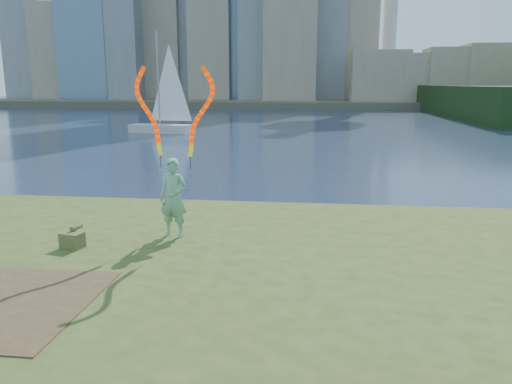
# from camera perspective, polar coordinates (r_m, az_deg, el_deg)

# --- Properties ---
(ground) EXTENTS (320.00, 320.00, 0.00)m
(ground) POSITION_cam_1_polar(r_m,az_deg,el_deg) (11.46, -8.93, -9.92)
(ground) COLOR #1A2843
(ground) RESTS_ON ground
(grassy_knoll) EXTENTS (20.00, 18.00, 0.80)m
(grassy_knoll) POSITION_cam_1_polar(r_m,az_deg,el_deg) (9.33, -12.87, -13.20)
(grassy_knoll) COLOR #384819
(grassy_knoll) RESTS_ON ground
(far_shore) EXTENTS (320.00, 40.00, 1.20)m
(far_shore) POSITION_cam_1_polar(r_m,az_deg,el_deg) (105.30, 5.24, 10.23)
(far_shore) COLOR #4C4738
(far_shore) RESTS_ON ground
(woman_with_ribbons) EXTENTS (2.12, 0.56, 4.20)m
(woman_with_ribbons) POSITION_cam_1_polar(r_m,az_deg,el_deg) (11.59, -9.43, 1.62)
(woman_with_ribbons) COLOR #167A40
(woman_with_ribbons) RESTS_ON grassy_knoll
(canvas_bag) EXTENTS (0.53, 0.60, 0.45)m
(canvas_bag) POSITION_cam_1_polar(r_m,az_deg,el_deg) (11.62, -20.23, -5.09)
(canvas_bag) COLOR brown
(canvas_bag) RESTS_ON grassy_knoll
(sailboat) EXTENTS (5.86, 2.47, 8.78)m
(sailboat) POSITION_cam_1_polar(r_m,az_deg,el_deg) (45.53, -10.60, 8.57)
(sailboat) COLOR beige
(sailboat) RESTS_ON ground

